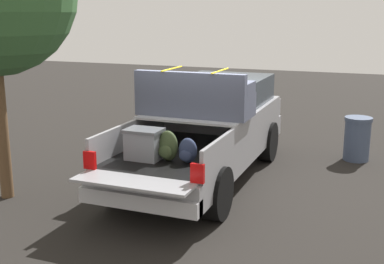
# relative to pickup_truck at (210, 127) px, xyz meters

# --- Properties ---
(ground_plane) EXTENTS (40.00, 40.00, 0.00)m
(ground_plane) POSITION_rel_pickup_truck_xyz_m (-0.38, -0.00, -0.98)
(ground_plane) COLOR black
(pickup_truck) EXTENTS (6.05, 2.08, 2.23)m
(pickup_truck) POSITION_rel_pickup_truck_xyz_m (0.00, 0.00, 0.00)
(pickup_truck) COLOR gray
(pickup_truck) RESTS_ON ground_plane
(trash_can) EXTENTS (0.60, 0.60, 0.98)m
(trash_can) POSITION_rel_pickup_truck_xyz_m (2.14, -2.73, -0.49)
(trash_can) COLOR #3F4C66
(trash_can) RESTS_ON ground_plane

